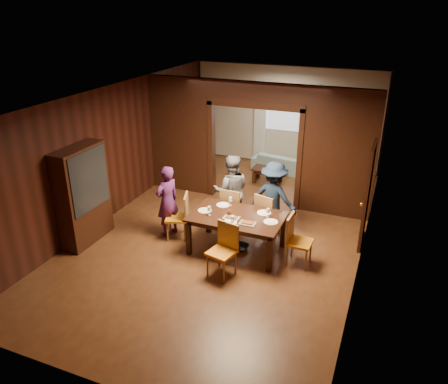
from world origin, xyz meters
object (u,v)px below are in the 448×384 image
at_px(dining_table, 237,233).
at_px(person_grey, 231,191).
at_px(chair_near, 222,251).
at_px(coffee_table, 267,175).
at_px(hutch, 83,195).
at_px(chair_left, 177,216).
at_px(chair_far_l, 233,208).
at_px(chair_far_r, 268,215).
at_px(person_navy, 274,198).
at_px(person_purple, 167,201).
at_px(sofa, 283,163).
at_px(chair_right, 300,241).

bearing_deg(dining_table, person_grey, 117.22).
xyz_separation_m(dining_table, chair_near, (0.05, -0.89, 0.10)).
distance_m(coffee_table, hutch, 5.11).
xyz_separation_m(chair_left, chair_far_l, (0.94, 0.79, 0.00)).
bearing_deg(chair_near, chair_far_r, 91.85).
xyz_separation_m(chair_left, hutch, (-1.66, -0.78, 0.52)).
bearing_deg(chair_near, hutch, -168.82).
bearing_deg(chair_left, person_navy, 100.55).
bearing_deg(hutch, chair_left, 25.17).
bearing_deg(chair_far_l, person_navy, -164.23).
xyz_separation_m(person_purple, person_navy, (1.99, 0.95, 0.02)).
bearing_deg(sofa, hutch, 72.73).
distance_m(sofa, hutch, 6.03).
relative_size(person_purple, hutch, 0.76).
distance_m(sofa, coffee_table, 0.99).
bearing_deg(person_purple, person_navy, 137.82).
bearing_deg(chair_far_r, chair_left, 41.22).
xyz_separation_m(chair_right, hutch, (-4.22, -0.74, 0.52)).
bearing_deg(chair_near, chair_left, 160.04).
xyz_separation_m(dining_table, chair_left, (-1.32, 0.02, 0.10)).
xyz_separation_m(chair_left, chair_right, (2.57, -0.04, 0.00)).
bearing_deg(hutch, sofa, 63.48).
bearing_deg(coffee_table, chair_far_l, -88.39).
height_order(person_purple, coffee_table, person_purple).
bearing_deg(chair_far_r, sofa, -62.63).
distance_m(person_grey, coffee_table, 2.72).
bearing_deg(chair_left, person_grey, 119.28).
distance_m(person_navy, chair_left, 2.04).
relative_size(coffee_table, chair_near, 0.82).
bearing_deg(hutch, chair_near, -2.44).
height_order(chair_right, hutch, hutch).
bearing_deg(hutch, person_grey, 34.73).
bearing_deg(chair_near, dining_table, 106.67).
bearing_deg(chair_left, sofa, 148.00).
height_order(chair_right, chair_far_l, same).
xyz_separation_m(sofa, coffee_table, (-0.16, -0.98, -0.05)).
distance_m(dining_table, coffee_table, 3.65).
bearing_deg(chair_right, sofa, 20.34).
distance_m(person_grey, chair_left, 1.29).
xyz_separation_m(person_navy, chair_right, (0.82, -1.05, -0.30)).
height_order(person_navy, coffee_table, person_navy).
distance_m(person_purple, chair_near, 1.90).
height_order(chair_right, chair_near, same).
xyz_separation_m(chair_right, chair_near, (-1.20, -0.87, 0.00)).
bearing_deg(person_grey, chair_left, 27.24).
relative_size(person_grey, person_navy, 1.03).
xyz_separation_m(sofa, chair_left, (-1.01, -4.57, 0.23)).
bearing_deg(chair_far_l, chair_right, 153.78).
height_order(dining_table, chair_far_r, chair_far_r).
bearing_deg(person_grey, coffee_table, -112.21).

